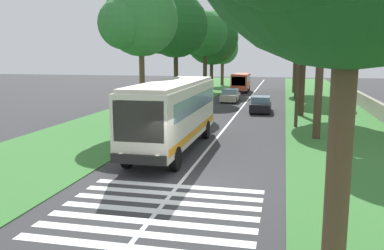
{
  "coord_description": "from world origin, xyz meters",
  "views": [
    {
      "loc": [
        -15.66,
        -3.98,
        5.18
      ],
      "look_at": [
        4.6,
        0.54,
        1.6
      ],
      "focal_mm": 38.59,
      "sensor_mm": 36.0,
      "label": 1
    }
  ],
  "objects_px": {
    "roadside_tree_left_3": "(203,35)",
    "utility_pole": "(298,72)",
    "roadside_tree_right_1": "(297,32)",
    "roadside_tree_right_4": "(295,32)",
    "trailing_car_1": "(230,96)",
    "trailing_minibus_0": "(241,81)",
    "roadside_tree_left_0": "(222,49)",
    "roadside_tree_right_0": "(303,14)",
    "coach_bus": "(173,111)",
    "roadside_tree_left_1": "(139,21)",
    "roadside_tree_right_2": "(321,8)",
    "roadside_tree_left_2": "(173,27)",
    "trailing_car_0": "(261,105)",
    "roadside_tree_left_4": "(211,39)"
  },
  "relations": [
    {
      "from": "trailing_minibus_0",
      "to": "roadside_tree_left_4",
      "type": "height_order",
      "value": "roadside_tree_left_4"
    },
    {
      "from": "roadside_tree_left_0",
      "to": "coach_bus",
      "type": "bearing_deg",
      "value": -174.62
    },
    {
      "from": "roadside_tree_left_0",
      "to": "roadside_tree_right_2",
      "type": "relative_size",
      "value": 0.84
    },
    {
      "from": "roadside_tree_left_0",
      "to": "roadside_tree_right_0",
      "type": "relative_size",
      "value": 0.72
    },
    {
      "from": "roadside_tree_right_1",
      "to": "roadside_tree_right_2",
      "type": "relative_size",
      "value": 1.01
    },
    {
      "from": "utility_pole",
      "to": "roadside_tree_left_4",
      "type": "bearing_deg",
      "value": 22.33
    },
    {
      "from": "coach_bus",
      "to": "trailing_car_0",
      "type": "distance_m",
      "value": 16.65
    },
    {
      "from": "coach_bus",
      "to": "roadside_tree_right_2",
      "type": "bearing_deg",
      "value": -58.06
    },
    {
      "from": "roadside_tree_left_3",
      "to": "roadside_tree_right_2",
      "type": "xyz_separation_m",
      "value": [
        -21.31,
        -11.17,
        0.51
      ]
    },
    {
      "from": "roadside_tree_right_1",
      "to": "roadside_tree_right_2",
      "type": "height_order",
      "value": "roadside_tree_right_1"
    },
    {
      "from": "roadside_tree_right_0",
      "to": "roadside_tree_right_2",
      "type": "relative_size",
      "value": 1.18
    },
    {
      "from": "trailing_car_1",
      "to": "utility_pole",
      "type": "height_order",
      "value": "utility_pole"
    },
    {
      "from": "trailing_minibus_0",
      "to": "roadside_tree_left_3",
      "type": "height_order",
      "value": "roadside_tree_left_3"
    },
    {
      "from": "roadside_tree_left_0",
      "to": "utility_pole",
      "type": "bearing_deg",
      "value": -163.92
    },
    {
      "from": "trailing_car_0",
      "to": "roadside_tree_left_2",
      "type": "height_order",
      "value": "roadside_tree_left_2"
    },
    {
      "from": "coach_bus",
      "to": "roadside_tree_left_3",
      "type": "distance_m",
      "value": 26.85
    },
    {
      "from": "roadside_tree_left_2",
      "to": "roadside_tree_right_2",
      "type": "distance_m",
      "value": 16.44
    },
    {
      "from": "roadside_tree_right_1",
      "to": "utility_pole",
      "type": "distance_m",
      "value": 19.09
    },
    {
      "from": "utility_pole",
      "to": "trailing_car_0",
      "type": "bearing_deg",
      "value": 21.19
    },
    {
      "from": "roadside_tree_right_1",
      "to": "trailing_car_1",
      "type": "bearing_deg",
      "value": 117.55
    },
    {
      "from": "trailing_car_1",
      "to": "roadside_tree_left_2",
      "type": "xyz_separation_m",
      "value": [
        -7.75,
        4.36,
        6.94
      ]
    },
    {
      "from": "roadside_tree_left_1",
      "to": "roadside_tree_right_1",
      "type": "bearing_deg",
      "value": -29.83
    },
    {
      "from": "trailing_car_1",
      "to": "roadside_tree_left_1",
      "type": "bearing_deg",
      "value": 164.62
    },
    {
      "from": "roadside_tree_left_3",
      "to": "roadside_tree_right_1",
      "type": "xyz_separation_m",
      "value": [
        1.27,
        -10.47,
        0.31
      ]
    },
    {
      "from": "trailing_minibus_0",
      "to": "roadside_tree_left_0",
      "type": "relative_size",
      "value": 0.69
    },
    {
      "from": "trailing_minibus_0",
      "to": "roadside_tree_right_4",
      "type": "relative_size",
      "value": 0.53
    },
    {
      "from": "coach_bus",
      "to": "roadside_tree_right_4",
      "type": "xyz_separation_m",
      "value": [
        36.29,
        -6.95,
        5.85
      ]
    },
    {
      "from": "coach_bus",
      "to": "roadside_tree_right_4",
      "type": "distance_m",
      "value": 37.41
    },
    {
      "from": "trailing_car_1",
      "to": "trailing_minibus_0",
      "type": "distance_m",
      "value": 11.69
    },
    {
      "from": "trailing_minibus_0",
      "to": "roadside_tree_right_2",
      "type": "distance_m",
      "value": 32.18
    },
    {
      "from": "roadside_tree_left_3",
      "to": "roadside_tree_right_0",
      "type": "bearing_deg",
      "value": -137.44
    },
    {
      "from": "roadside_tree_left_3",
      "to": "utility_pole",
      "type": "height_order",
      "value": "roadside_tree_left_3"
    },
    {
      "from": "roadside_tree_right_0",
      "to": "roadside_tree_right_1",
      "type": "distance_m",
      "value": 12.78
    },
    {
      "from": "trailing_car_1",
      "to": "roadside_tree_right_1",
      "type": "relative_size",
      "value": 0.42
    },
    {
      "from": "coach_bus",
      "to": "roadside_tree_right_0",
      "type": "bearing_deg",
      "value": -25.88
    },
    {
      "from": "roadside_tree_left_1",
      "to": "roadside_tree_right_4",
      "type": "xyz_separation_m",
      "value": [
        28.92,
        -11.41,
        0.53
      ]
    },
    {
      "from": "roadside_tree_left_2",
      "to": "roadside_tree_left_3",
      "type": "relative_size",
      "value": 1.07
    },
    {
      "from": "trailing_minibus_0",
      "to": "roadside_tree_right_1",
      "type": "relative_size",
      "value": 0.58
    },
    {
      "from": "roadside_tree_right_4",
      "to": "utility_pole",
      "type": "relative_size",
      "value": 1.49
    },
    {
      "from": "roadside_tree_left_3",
      "to": "coach_bus",
      "type": "bearing_deg",
      "value": -172.49
    },
    {
      "from": "trailing_car_1",
      "to": "roadside_tree_left_4",
      "type": "xyz_separation_m",
      "value": [
        11.52,
        4.28,
        6.47
      ]
    },
    {
      "from": "trailing_car_1",
      "to": "roadside_tree_left_3",
      "type": "height_order",
      "value": "roadside_tree_left_3"
    },
    {
      "from": "coach_bus",
      "to": "roadside_tree_right_2",
      "type": "xyz_separation_m",
      "value": [
        4.81,
        -7.72,
        5.69
      ]
    },
    {
      "from": "roadside_tree_right_4",
      "to": "roadside_tree_right_1",
      "type": "bearing_deg",
      "value": -179.52
    },
    {
      "from": "roadside_tree_right_1",
      "to": "roadside_tree_right_4",
      "type": "relative_size",
      "value": 0.91
    },
    {
      "from": "roadside_tree_right_2",
      "to": "trailing_car_1",
      "type": "bearing_deg",
      "value": 22.07
    },
    {
      "from": "roadside_tree_left_1",
      "to": "roadside_tree_left_3",
      "type": "xyz_separation_m",
      "value": [
        18.76,
        -1.02,
        -0.14
      ]
    },
    {
      "from": "roadside_tree_right_0",
      "to": "roadside_tree_right_1",
      "type": "height_order",
      "value": "roadside_tree_right_0"
    },
    {
      "from": "coach_bus",
      "to": "roadside_tree_left_1",
      "type": "relative_size",
      "value": 1.09
    },
    {
      "from": "roadside_tree_right_1",
      "to": "roadside_tree_left_3",
      "type": "bearing_deg",
      "value": 96.91
    }
  ]
}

